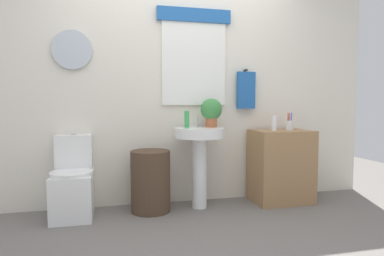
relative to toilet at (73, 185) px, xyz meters
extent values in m
plane|color=slate|center=(1.05, -0.88, -0.29)|extent=(8.00, 8.00, 0.00)
cube|color=silver|center=(1.05, 0.27, 1.01)|extent=(4.40, 0.10, 2.60)
cube|color=white|center=(1.22, 0.20, 1.19)|extent=(0.69, 0.03, 0.88)
cube|color=#235BA3|center=(1.22, 0.19, 1.68)|extent=(0.79, 0.04, 0.14)
cylinder|color=silver|center=(0.00, 0.20, 1.28)|extent=(0.38, 0.03, 0.38)
cylinder|color=black|center=(1.80, 0.19, 1.13)|extent=(0.02, 0.06, 0.02)
cube|color=#235BA3|center=(1.80, 0.17, 0.91)|extent=(0.20, 0.05, 0.40)
cube|color=white|center=(0.00, -0.03, -0.09)|extent=(0.36, 0.50, 0.41)
cylinder|color=white|center=(0.00, -0.09, 0.13)|extent=(0.38, 0.38, 0.03)
cube|color=white|center=(0.00, 0.14, 0.29)|extent=(0.34, 0.18, 0.34)
cylinder|color=silver|center=(0.00, 0.14, 0.47)|extent=(0.04, 0.04, 0.02)
cylinder|color=#4C3828|center=(0.72, -0.03, 0.00)|extent=(0.39, 0.39, 0.60)
cylinder|color=white|center=(1.22, -0.03, 0.06)|extent=(0.15, 0.15, 0.72)
cylinder|color=white|center=(1.22, -0.03, 0.47)|extent=(0.50, 0.50, 0.10)
cylinder|color=silver|center=(1.22, 0.09, 0.57)|extent=(0.03, 0.03, 0.10)
cube|color=#9E754C|center=(2.12, -0.03, 0.09)|extent=(0.61, 0.44, 0.77)
cylinder|color=green|center=(1.10, 0.02, 0.60)|extent=(0.05, 0.05, 0.17)
cylinder|color=#AD5B38|center=(1.36, 0.03, 0.57)|extent=(0.12, 0.12, 0.09)
sphere|color=#3D8442|center=(1.36, 0.03, 0.70)|extent=(0.22, 0.22, 0.22)
cylinder|color=white|center=(2.02, -0.07, 0.56)|extent=(0.05, 0.05, 0.16)
cylinder|color=silver|center=(2.23, -0.01, 0.53)|extent=(0.08, 0.08, 0.10)
cylinder|color=blue|center=(2.25, -0.01, 0.57)|extent=(0.01, 0.02, 0.18)
cylinder|color=yellow|center=(2.23, 0.00, 0.57)|extent=(0.03, 0.02, 0.18)
cylinder|color=red|center=(2.21, -0.01, 0.57)|extent=(0.01, 0.02, 0.18)
cylinder|color=purple|center=(2.23, -0.03, 0.57)|extent=(0.02, 0.01, 0.18)
camera|label=1|loc=(0.39, -3.22, 0.76)|focal=30.77mm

